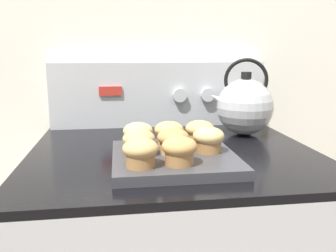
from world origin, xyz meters
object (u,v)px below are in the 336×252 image
at_px(muffin_r1_c0, 139,142).
at_px(muffin_r2_c1, 169,133).
at_px(muffin_pan, 174,158).
at_px(muffin_r0_c0, 140,152).
at_px(muffin_r2_c0, 138,134).
at_px(muffin_r2_c2, 200,132).
at_px(muffin_r1_c2, 208,139).
at_px(tea_kettle, 244,106).
at_px(muffin_r1_c1, 173,141).
at_px(muffin_r0_c1, 179,150).

bearing_deg(muffin_r1_c0, muffin_r2_c1, 45.73).
distance_m(muffin_pan, muffin_r0_c0, 0.12).
bearing_deg(muffin_r2_c0, muffin_r0_c0, -91.59).
bearing_deg(muffin_pan, muffin_r1_c0, -178.94).
relative_size(muffin_r2_c0, muffin_r2_c2, 1.00).
relative_size(muffin_r1_c2, muffin_r2_c2, 1.00).
bearing_deg(muffin_r2_c0, muffin_r1_c0, -91.93).
xyz_separation_m(muffin_r1_c2, muffin_r2_c1, (-0.08, 0.08, 0.00)).
xyz_separation_m(muffin_r0_c0, muffin_r2_c2, (0.16, 0.16, 0.00)).
xyz_separation_m(muffin_r2_c1, muffin_r2_c2, (0.08, 0.00, 0.00)).
bearing_deg(tea_kettle, muffin_pan, -135.70).
bearing_deg(muffin_r2_c2, muffin_r2_c1, -179.42).
relative_size(muffin_r1_c1, muffin_r1_c2, 1.00).
height_order(muffin_r0_c1, muffin_r2_c2, same).
relative_size(muffin_r1_c2, tea_kettle, 0.31).
distance_m(muffin_r1_c0, muffin_r1_c1, 0.08).
xyz_separation_m(muffin_r1_c2, muffin_r2_c2, (-0.00, 0.08, 0.00)).
xyz_separation_m(muffin_r1_c0, muffin_r2_c0, (0.00, 0.08, 0.00)).
bearing_deg(muffin_r0_c0, muffin_r2_c2, 45.57).
relative_size(muffin_r2_c0, tea_kettle, 0.31).
xyz_separation_m(muffin_r0_c0, tea_kettle, (0.33, 0.33, 0.04)).
bearing_deg(muffin_r1_c2, muffin_r0_c1, -135.45).
xyz_separation_m(muffin_r2_c1, tea_kettle, (0.25, 0.17, 0.04)).
height_order(muffin_r1_c1, tea_kettle, tea_kettle).
height_order(muffin_r2_c0, tea_kettle, tea_kettle).
height_order(muffin_r0_c0, muffin_r1_c0, same).
relative_size(muffin_r1_c0, muffin_r1_c1, 1.00).
relative_size(muffin_r2_c2, tea_kettle, 0.31).
bearing_deg(muffin_r2_c0, muffin_r2_c1, 1.42).
bearing_deg(muffin_r2_c1, muffin_pan, -90.14).
relative_size(muffin_r1_c0, tea_kettle, 0.31).
bearing_deg(muffin_r2_c1, muffin_r2_c2, 0.58).
height_order(muffin_r1_c1, muffin_r2_c1, same).
bearing_deg(muffin_pan, muffin_r2_c2, 45.91).
distance_m(muffin_r1_c2, muffin_r2_c0, 0.17).
xyz_separation_m(muffin_r0_c0, muffin_r1_c1, (0.08, 0.08, 0.00)).
bearing_deg(muffin_r2_c1, muffin_r1_c2, -43.86).
distance_m(muffin_r0_c1, muffin_r1_c0, 0.11).
distance_m(muffin_r0_c1, muffin_r2_c1, 0.16).
relative_size(muffin_r0_c1, muffin_r1_c1, 1.00).
relative_size(muffin_pan, tea_kettle, 1.20).
relative_size(muffin_r1_c0, muffin_r2_c0, 1.00).
bearing_deg(muffin_r2_c0, muffin_r1_c1, -46.15).
bearing_deg(muffin_r0_c0, muffin_r2_c0, 88.41).
distance_m(muffin_r2_c2, tea_kettle, 0.25).
height_order(muffin_r0_c0, muffin_r1_c2, same).
xyz_separation_m(muffin_r0_c0, muffin_r1_c2, (0.16, 0.08, 0.00)).
height_order(muffin_r0_c1, muffin_r1_c0, same).
xyz_separation_m(muffin_r1_c0, muffin_r2_c1, (0.08, 0.08, 0.00)).
distance_m(muffin_r0_c1, muffin_r2_c0, 0.17).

